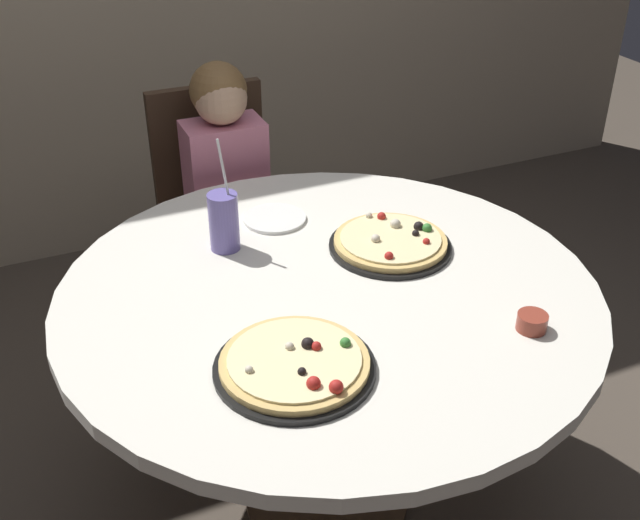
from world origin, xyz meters
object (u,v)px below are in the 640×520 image
Objects in this scene: chair_wooden at (220,208)px; pizza_veggie at (295,364)px; dining_table at (328,315)px; diner_child at (236,242)px; soda_cup at (224,221)px; pizza_cheese at (391,242)px; sauce_bowl at (532,322)px; plate_small at (275,218)px.

pizza_veggie is at bearing -99.46° from chair_wooden.
chair_wooden reaches higher than dining_table.
diner_child reaches higher than soda_cup.
diner_child reaches higher than chair_wooden.
soda_cup is (-0.40, 0.18, 0.06)m from pizza_cheese.
diner_child is 15.46× the size of sauce_bowl.
pizza_cheese is at bearing -70.04° from diner_child.
pizza_veggie is 1.93× the size of plate_small.
dining_table is 0.77m from diner_child.
pizza_veggie is 1.13× the size of soda_cup.
plate_small is at bearing 72.52° from pizza_veggie.
chair_wooden is 5.28× the size of plate_small.
pizza_veggie is at bearing -107.48° from plate_small.
pizza_cheese reaches higher than sauce_bowl.
sauce_bowl is 0.39× the size of plate_small.
sauce_bowl is 0.81m from plate_small.
dining_table is 0.94m from chair_wooden.
pizza_cheese is at bearing 40.83° from pizza_veggie.
diner_child is 3.11× the size of pizza_veggie.
soda_cup is at bearing 121.09° from dining_table.
sauce_bowl is at bearing -72.30° from diner_child.
soda_cup is 0.82m from sauce_bowl.
diner_child is 0.46m from plate_small.
dining_table is 4.39× the size of soda_cup.
pizza_cheese is 0.45m from soda_cup.
soda_cup is (-0.17, -0.46, 0.35)m from diner_child.
soda_cup is at bearing -151.95° from plate_small.
soda_cup reaches higher than sauce_bowl.
sauce_bowl reaches higher than plate_small.
plate_small is at bearing 28.05° from soda_cup.
chair_wooden is 1.35m from sauce_bowl.
dining_table is 4.09× the size of pizza_cheese.
chair_wooden is at bearing 105.22° from sauce_bowl.
plate_small is at bearing 89.21° from dining_table.
sauce_bowl is at bearing -75.58° from pizza_cheese.
dining_table is 1.42× the size of chair_wooden.
chair_wooden is at bearing 74.95° from soda_cup.
dining_table is 19.24× the size of sauce_bowl.
pizza_cheese is at bearing 24.52° from dining_table.
chair_wooden reaches higher than pizza_cheese.
diner_child is at bearing 109.96° from pizza_cheese.
pizza_veggie reaches higher than sauce_bowl.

